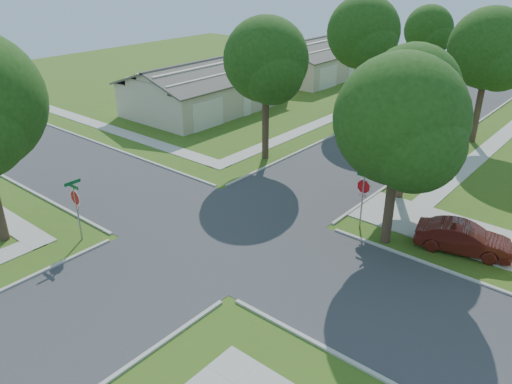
{
  "coord_description": "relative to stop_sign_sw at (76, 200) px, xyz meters",
  "views": [
    {
      "loc": [
        14.47,
        -15.01,
        11.92
      ],
      "look_at": [
        0.42,
        1.88,
        1.6
      ],
      "focal_mm": 35.0,
      "sensor_mm": 36.0,
      "label": 1
    }
  ],
  "objects": [
    {
      "name": "tree_w_mid",
      "position": [
        0.06,
        25.71,
        4.46
      ],
      "size": [
        5.8,
        5.6,
        9.56
      ],
      "color": "#38281C",
      "rests_on": "ground"
    },
    {
      "name": "ground",
      "position": [
        4.7,
        4.7,
        -2.03
      ],
      "size": [
        100.0,
        100.0,
        0.0
      ],
      "primitive_type": "plane",
      "color": "#3A5E19",
      "rests_on": "ground"
    },
    {
      "name": "tree_e_near",
      "position": [
        9.45,
        13.71,
        3.61
      ],
      "size": [
        4.97,
        4.8,
        8.28
      ],
      "color": "#38281C",
      "rests_on": "ground"
    },
    {
      "name": "sidewalk_ne",
      "position": [
        10.8,
        30.7,
        -2.01
      ],
      "size": [
        1.2,
        40.0,
        0.04
      ],
      "primitive_type": "cube",
      "color": "#9E9B91",
      "rests_on": "ground"
    },
    {
      "name": "car_curb_east",
      "position": [
        5.9,
        25.05,
        -1.32
      ],
      "size": [
        1.68,
        4.17,
        1.42
      ],
      "primitive_type": "imported",
      "rotation": [
        0.0,
        0.0,
        -0.0
      ],
      "color": "black",
      "rests_on": "ground"
    },
    {
      "name": "car_driveway",
      "position": [
        14.02,
        10.27,
        -1.36
      ],
      "size": [
        4.28,
        2.35,
        1.34
      ],
      "primitive_type": "imported",
      "rotation": [
        0.0,
        0.0,
        1.81
      ],
      "color": "#4B140F",
      "rests_on": "ground"
    },
    {
      "name": "house_nw_far",
      "position": [
        -11.29,
        36.7,
        -0.51
      ],
      "size": [
        8.42,
        13.6,
        4.23
      ],
      "color": "#B6AA90",
      "rests_on": "ground"
    },
    {
      "name": "road_ns",
      "position": [
        4.7,
        4.7,
        -2.03
      ],
      "size": [
        7.0,
        100.0,
        0.02
      ],
      "primitive_type": "cube",
      "color": "#333335",
      "rests_on": "ground"
    },
    {
      "name": "house_nw_near",
      "position": [
        -11.29,
        19.7,
        -0.51
      ],
      "size": [
        8.42,
        13.6,
        4.23
      ],
      "color": "#B6AA90",
      "rests_on": "ground"
    },
    {
      "name": "stop_sign_sw",
      "position": [
        0.0,
        0.0,
        0.0
      ],
      "size": [
        1.05,
        0.8,
        2.98
      ],
      "color": "gray",
      "rests_on": "ground"
    },
    {
      "name": "driveway",
      "position": [
        12.6,
        11.8,
        -2.01
      ],
      "size": [
        8.8,
        3.6,
        0.05
      ],
      "primitive_type": "cube",
      "color": "#9E9B91",
      "rests_on": "ground"
    },
    {
      "name": "tree_e_mid",
      "position": [
        9.46,
        25.71,
        4.22
      ],
      "size": [
        5.59,
        5.4,
        9.21
      ],
      "color": "#38281C",
      "rests_on": "ground"
    },
    {
      "name": "stop_sign_ne",
      "position": [
        9.4,
        9.4,
        0.0
      ],
      "size": [
        1.05,
        0.8,
        2.98
      ],
      "color": "gray",
      "rests_on": "ground"
    },
    {
      "name": "tree_w_far",
      "position": [
        0.05,
        38.71,
        3.48
      ],
      "size": [
        4.76,
        4.6,
        8.04
      ],
      "color": "#38281C",
      "rests_on": "ground"
    },
    {
      "name": "car_curb_west",
      "position": [
        1.5,
        42.25,
        -1.32
      ],
      "size": [
        2.07,
        4.92,
        1.42
      ],
      "primitive_type": "imported",
      "rotation": [
        0.0,
        0.0,
        3.16
      ],
      "color": "black",
      "rests_on": "ground"
    },
    {
      "name": "tree_w_near",
      "position": [
        0.06,
        13.71,
        4.08
      ],
      "size": [
        5.38,
        5.2,
        8.97
      ],
      "color": "#38281C",
      "rests_on": "ground"
    },
    {
      "name": "sidewalk_nw",
      "position": [
        -1.4,
        30.7,
        -2.01
      ],
      "size": [
        1.2,
        40.0,
        0.04
      ],
      "primitive_type": "cube",
      "color": "#9E9B91",
      "rests_on": "ground"
    },
    {
      "name": "tree_ne_corner",
      "position": [
        11.06,
        8.91,
        3.56
      ],
      "size": [
        5.8,
        5.6,
        8.66
      ],
      "color": "#38281C",
      "rests_on": "ground"
    }
  ]
}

